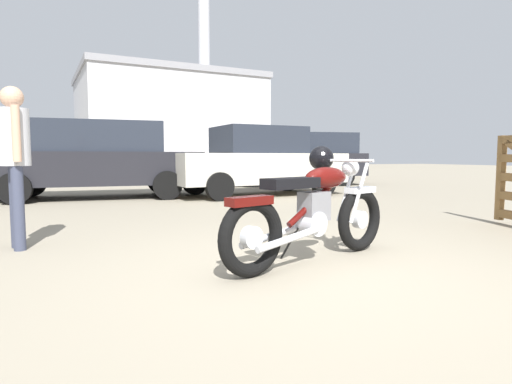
# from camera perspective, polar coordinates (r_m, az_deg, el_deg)

# --- Properties ---
(ground_plane) EXTENTS (80.00, 80.00, 0.00)m
(ground_plane) POSITION_cam_1_polar(r_m,az_deg,el_deg) (3.52, 7.45, -10.96)
(ground_plane) COLOR gray
(vintage_motorcycle) EXTENTS (2.01, 0.94, 1.07)m
(vintage_motorcycle) POSITION_cam_1_polar(r_m,az_deg,el_deg) (3.88, 7.88, -2.09)
(vintage_motorcycle) COLOR black
(vintage_motorcycle) RESTS_ON ground_plane
(bystander) EXTENTS (0.30, 0.45, 1.66)m
(bystander) POSITION_cam_1_polar(r_m,az_deg,el_deg) (4.96, -29.81, 4.92)
(bystander) COLOR #383D51
(bystander) RESTS_ON ground_plane
(blue_hatchback_right) EXTENTS (4.30, 2.11, 1.67)m
(blue_hatchback_right) POSITION_cam_1_polar(r_m,az_deg,el_deg) (10.40, 0.29, 4.16)
(blue_hatchback_right) COLOR black
(blue_hatchback_right) RESTS_ON ground_plane
(silver_sedan_mid) EXTENTS (4.94, 2.60, 1.74)m
(silver_sedan_mid) POSITION_cam_1_polar(r_m,az_deg,el_deg) (14.36, 5.37, 4.74)
(silver_sedan_mid) COLOR black
(silver_sedan_mid) RESTS_ON ground_plane
(white_estate_far) EXTENTS (4.82, 2.25, 1.74)m
(white_estate_far) POSITION_cam_1_polar(r_m,az_deg,el_deg) (10.37, -21.38, 4.40)
(white_estate_far) COLOR black
(white_estate_far) RESTS_ON ground_plane
(red_hatchback_near) EXTENTS (4.76, 2.11, 1.74)m
(red_hatchback_near) POSITION_cam_1_polar(r_m,az_deg,el_deg) (20.44, 1.71, 4.77)
(red_hatchback_near) COLOR black
(red_hatchback_near) RESTS_ON ground_plane
(industrial_building) EXTENTS (16.18, 14.22, 17.29)m
(industrial_building) POSITION_cam_1_polar(r_m,az_deg,el_deg) (40.50, -11.89, 9.31)
(industrial_building) COLOR #B2B2B7
(industrial_building) RESTS_ON ground_plane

